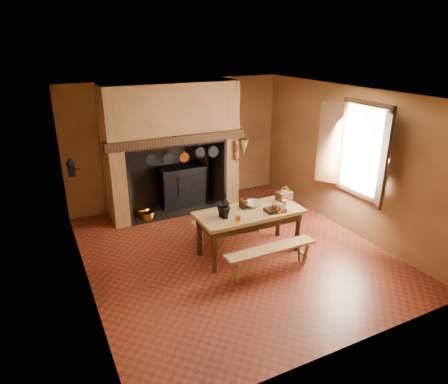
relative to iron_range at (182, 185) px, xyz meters
name	(u,v)px	position (x,y,z in m)	size (l,w,h in m)	color
floor	(233,251)	(0.04, -2.45, -0.48)	(5.50, 5.50, 0.00)	maroon
ceiling	(235,94)	(0.04, -2.45, 2.32)	(5.50, 5.50, 0.00)	silver
back_wall	(178,143)	(0.04, 0.30, 0.92)	(5.00, 0.02, 2.80)	olive
wall_left	(79,204)	(-2.46, -2.45, 0.92)	(0.02, 5.50, 2.80)	olive
wall_right	(348,160)	(2.54, -2.45, 0.92)	(0.02, 5.50, 2.80)	olive
wall_front	(349,251)	(0.04, -5.20, 0.92)	(5.00, 0.02, 2.80)	olive
chimney_breast	(171,130)	(-0.26, -0.14, 1.33)	(2.95, 0.96, 2.80)	olive
iron_range	(182,185)	(0.00, 0.00, 0.00)	(1.12, 0.55, 1.60)	black
hearth_pans	(143,212)	(-1.01, -0.23, -0.39)	(0.51, 0.62, 0.20)	orange
hanging_pans	(178,157)	(-0.30, -0.64, 0.88)	(1.92, 0.29, 0.27)	black
onion_string	(236,151)	(1.04, -0.66, 0.85)	(0.12, 0.10, 0.46)	#AC591F
herb_bunch	(244,147)	(1.22, -0.66, 0.90)	(0.20, 0.20, 0.35)	brown
window	(358,151)	(2.39, -2.85, 1.22)	(0.39, 1.75, 1.76)	white
wall_coffee_mill	(71,166)	(-2.38, -0.90, 1.03)	(0.23, 0.16, 0.31)	black
work_table	(249,218)	(0.28, -2.59, 0.20)	(1.87, 0.83, 0.81)	tan
bench_front	(271,254)	(0.28, -3.30, -0.15)	(1.58, 0.28, 0.45)	tan
bench_back	(231,221)	(0.28, -1.91, -0.16)	(1.54, 0.27, 0.43)	tan
mortar_large	(223,209)	(-0.23, -2.57, 0.46)	(0.23, 0.23, 0.40)	black
mortar_small	(225,212)	(-0.23, -2.66, 0.43)	(0.18, 0.18, 0.31)	black
coffee_grinder	(244,204)	(0.26, -2.41, 0.40)	(0.17, 0.13, 0.20)	#341B10
brass_mug_a	(238,219)	(-0.10, -2.88, 0.37)	(0.09, 0.09, 0.10)	orange
brass_mug_b	(244,204)	(0.31, -2.35, 0.37)	(0.08, 0.08, 0.09)	orange
mixing_bowl	(253,204)	(0.44, -2.43, 0.36)	(0.32, 0.32, 0.08)	beige
stoneware_crock	(275,208)	(0.64, -2.83, 0.40)	(0.12, 0.12, 0.15)	brown
glass_jar	(285,204)	(0.89, -2.75, 0.40)	(0.09, 0.09, 0.15)	beige
wicker_basket	(284,195)	(1.11, -2.42, 0.41)	(0.29, 0.22, 0.26)	#492B16
wooden_tray	(275,210)	(0.67, -2.79, 0.35)	(0.34, 0.24, 0.06)	#341B10
brass_cup	(279,211)	(0.69, -2.88, 0.37)	(0.11, 0.11, 0.09)	orange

